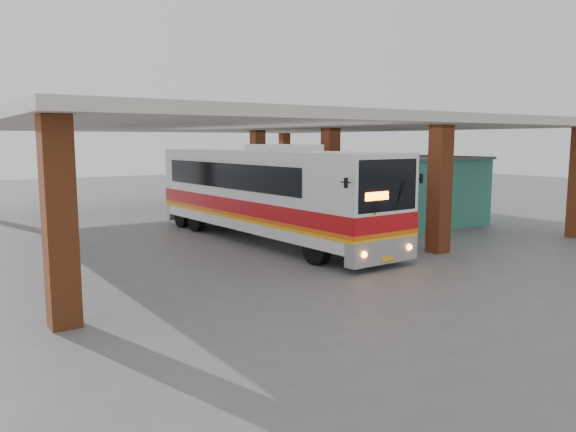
# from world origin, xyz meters

# --- Properties ---
(ground) EXTENTS (90.00, 90.00, 0.00)m
(ground) POSITION_xyz_m (0.00, 0.00, 0.00)
(ground) COLOR #515154
(ground) RESTS_ON ground
(brick_columns) EXTENTS (20.10, 21.60, 4.35)m
(brick_columns) POSITION_xyz_m (1.43, 5.00, 2.17)
(brick_columns) COLOR #984721
(brick_columns) RESTS_ON ground
(canopy_roof) EXTENTS (21.00, 23.00, 0.30)m
(canopy_roof) POSITION_xyz_m (0.50, 6.50, 4.50)
(canopy_roof) COLOR beige
(canopy_roof) RESTS_ON brick_columns
(shop_building) EXTENTS (5.20, 8.20, 3.11)m
(shop_building) POSITION_xyz_m (7.49, 4.00, 1.56)
(shop_building) COLOR #2D715F
(shop_building) RESTS_ON ground
(coach_bus) EXTENTS (3.14, 12.76, 3.69)m
(coach_bus) POSITION_xyz_m (-0.69, 2.17, 1.83)
(coach_bus) COLOR silver
(coach_bus) RESTS_ON ground
(motorcycle) EXTENTS (1.94, 1.12, 0.96)m
(motorcycle) POSITION_xyz_m (4.70, 1.08, 0.48)
(motorcycle) COLOR black
(motorcycle) RESTS_ON ground
(pedestrian) EXTENTS (0.67, 0.59, 1.55)m
(pedestrian) POSITION_xyz_m (0.70, -2.76, 0.78)
(pedestrian) COLOR red
(pedestrian) RESTS_ON ground
(red_chair) EXTENTS (0.44, 0.44, 0.75)m
(red_chair) POSITION_xyz_m (5.09, 7.45, 0.35)
(red_chair) COLOR red
(red_chair) RESTS_ON ground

